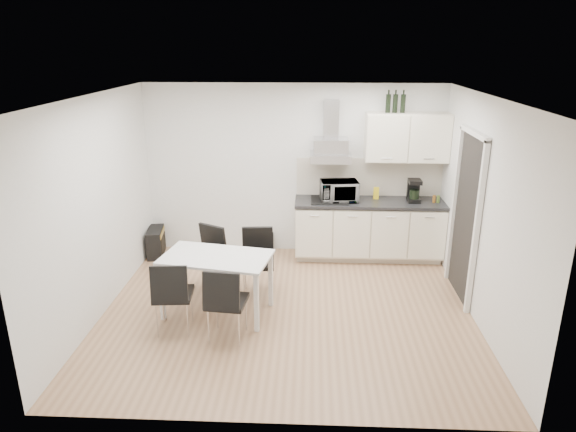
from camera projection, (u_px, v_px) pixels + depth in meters
The scene contains 15 objects.
ground at pixel (287, 310), 6.37m from camera, with size 4.50×4.50×0.00m, color tan.
wall_back at pixel (293, 170), 7.84m from camera, with size 4.50×0.10×2.60m, color white.
wall_front at pixel (275, 289), 4.06m from camera, with size 4.50×0.10×2.60m, color white.
wall_left at pixel (97, 208), 6.05m from camera, with size 0.10×4.00×2.60m, color white.
wall_right at pixel (484, 214), 5.85m from camera, with size 0.10×4.00×2.60m, color white.
ceiling at pixel (287, 96), 5.53m from camera, with size 4.50×4.50×0.00m, color white.
doorway at pixel (465, 219), 6.45m from camera, with size 0.08×1.04×2.10m, color white.
kitchenette at pixel (372, 206), 7.69m from camera, with size 2.22×0.64×2.52m.
dining_table at pixel (216, 263), 6.11m from camera, with size 1.38×0.94×0.75m.
chair_far_left at pixel (204, 261), 6.72m from camera, with size 0.44×0.50×0.88m, color black, non-canonical shape.
chair_far_right at pixel (258, 263), 6.64m from camera, with size 0.44×0.50×0.88m, color black, non-canonical shape.
chair_near_left at pixel (174, 295), 5.80m from camera, with size 0.44×0.50×0.88m, color black, non-canonical shape.
chair_near_right at pixel (227, 302), 5.64m from camera, with size 0.44×0.50×0.88m, color black, non-canonical shape.
guitar_amp at pixel (156, 242), 7.95m from camera, with size 0.30×0.54×0.43m.
floor_speaker at pixel (268, 242), 8.13m from camera, with size 0.17×0.16×0.29m, color black.
Camera 1 is at (0.27, -5.65, 3.15)m, focal length 32.00 mm.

